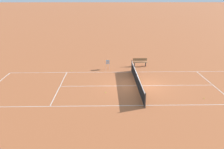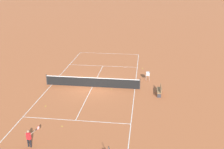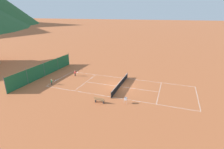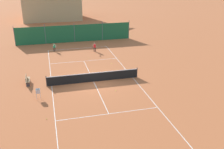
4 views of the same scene
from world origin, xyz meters
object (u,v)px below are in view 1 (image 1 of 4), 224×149
tennis_ball_by_net_right (106,92)px  ball_hopper (108,63)px  courtside_bench (140,62)px  tennis_net (137,80)px  tennis_ball_alley_right (71,70)px  tennis_ball_near_corner (138,78)px  tennis_ball_by_net_left (204,98)px

tennis_ball_by_net_right → ball_hopper: ball_hopper is taller
tennis_ball_by_net_right → courtside_bench: (-7.94, 3.66, 0.42)m
tennis_net → tennis_ball_alley_right: bearing=-128.1°
tennis_ball_near_corner → ball_hopper: 4.42m
courtside_bench → tennis_ball_by_net_right: bearing=-24.8°
tennis_ball_by_net_left → tennis_ball_alley_right: size_ratio=1.00×
tennis_ball_near_corner → courtside_bench: 4.53m
tennis_ball_near_corner → tennis_ball_by_net_right: bearing=-40.3°
tennis_ball_by_net_left → courtside_bench: 9.99m
tennis_net → courtside_bench: 6.43m
tennis_ball_by_net_right → tennis_ball_by_net_left: bearing=78.9°
tennis_ball_near_corner → courtside_bench: (-4.46, 0.71, 0.42)m
tennis_ball_by_net_left → tennis_ball_alley_right: same height
tennis_ball_alley_right → tennis_net: bearing=51.9°
tennis_net → tennis_ball_near_corner: size_ratio=139.09×
courtside_bench → ball_hopper: bearing=-73.1°
tennis_ball_alley_right → tennis_ball_by_net_right: same height
tennis_ball_alley_right → tennis_ball_near_corner: (2.84, 6.36, 0.00)m
tennis_ball_near_corner → ball_hopper: bearing=-141.3°
tennis_net → tennis_ball_by_net_right: size_ratio=139.09×
tennis_ball_by_net_left → tennis_ball_by_net_right: 7.30m
tennis_ball_near_corner → tennis_ball_by_net_left: bearing=40.7°
tennis_ball_by_net_left → courtside_bench: (-9.35, -3.50, 0.42)m
tennis_ball_by_net_right → tennis_ball_near_corner: (-3.48, 2.95, 0.00)m
tennis_ball_by_net_left → ball_hopper: ball_hopper is taller
tennis_ball_near_corner → ball_hopper: size_ratio=0.07×
tennis_ball_by_net_right → tennis_ball_near_corner: 4.56m
tennis_net → courtside_bench: tennis_net is taller
tennis_ball_by_net_right → courtside_bench: bearing=155.2°
tennis_ball_alley_right → courtside_bench: size_ratio=0.04×
tennis_net → tennis_ball_by_net_right: 3.09m
tennis_ball_alley_right → tennis_ball_near_corner: same height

